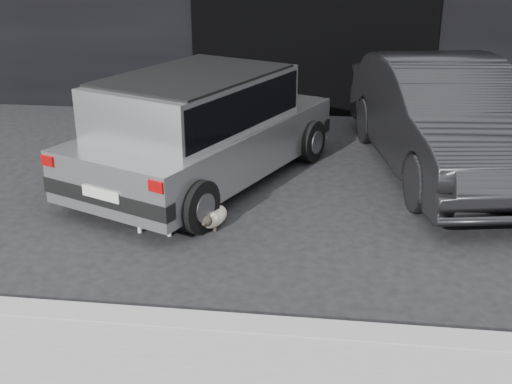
# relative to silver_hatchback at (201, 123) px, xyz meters

# --- Properties ---
(ground) EXTENTS (80.00, 80.00, 0.00)m
(ground) POSITION_rel_silver_hatchback_xyz_m (0.17, -0.63, -0.74)
(ground) COLOR black
(ground) RESTS_ON ground
(garage_opening) EXTENTS (4.00, 0.10, 2.60)m
(garage_opening) POSITION_rel_silver_hatchback_xyz_m (1.17, 3.36, 0.56)
(garage_opening) COLOR black
(garage_opening) RESTS_ON ground
(curb) EXTENTS (18.00, 0.25, 0.12)m
(curb) POSITION_rel_silver_hatchback_xyz_m (1.17, -3.23, -0.68)
(curb) COLOR gray
(curb) RESTS_ON ground
(silver_hatchback) EXTENTS (2.99, 4.04, 1.36)m
(silver_hatchback) POSITION_rel_silver_hatchback_xyz_m (0.00, 0.00, 0.00)
(silver_hatchback) COLOR #A3A4A7
(silver_hatchback) RESTS_ON ground
(second_car) EXTENTS (2.32, 4.55, 1.43)m
(second_car) POSITION_rel_silver_hatchback_xyz_m (2.97, 0.74, -0.03)
(second_car) COLOR black
(second_car) RESTS_ON ground
(cat_siamese) EXTENTS (0.30, 0.70, 0.24)m
(cat_siamese) POSITION_rel_silver_hatchback_xyz_m (0.38, -1.32, -0.64)
(cat_siamese) COLOR beige
(cat_siamese) RESTS_ON ground
(cat_white) EXTENTS (0.82, 0.34, 0.38)m
(cat_white) POSITION_rel_silver_hatchback_xyz_m (-0.13, -1.50, -0.56)
(cat_white) COLOR silver
(cat_white) RESTS_ON ground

